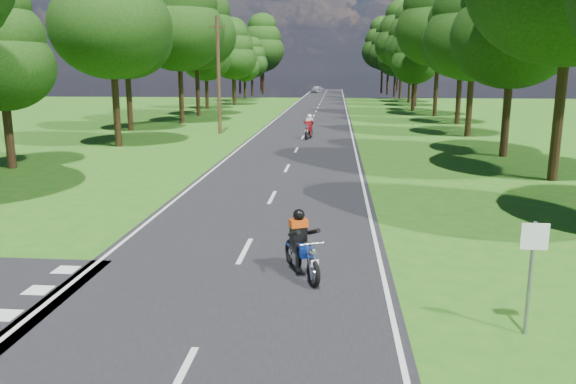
{
  "coord_description": "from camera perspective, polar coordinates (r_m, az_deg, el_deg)",
  "views": [
    {
      "loc": [
        2.22,
        -11.19,
        4.43
      ],
      "look_at": [
        0.91,
        4.0,
        1.1
      ],
      "focal_mm": 35.0,
      "sensor_mm": 36.0,
      "label": 1
    }
  ],
  "objects": [
    {
      "name": "rider_near_blue",
      "position": [
        12.23,
        1.4,
        -5.21
      ],
      "size": [
        1.23,
        1.83,
        1.45
      ],
      "primitive_type": null,
      "rotation": [
        0.0,
        0.0,
        0.41
      ],
      "color": "navy",
      "rests_on": "main_road"
    },
    {
      "name": "road_sign",
      "position": [
        10.22,
        23.55,
        -6.33
      ],
      "size": [
        0.45,
        0.07,
        2.0
      ],
      "color": "slate",
      "rests_on": "ground"
    },
    {
      "name": "ground",
      "position": [
        12.24,
        -5.93,
        -8.98
      ],
      "size": [
        160.0,
        160.0,
        0.0
      ],
      "primitive_type": "plane",
      "color": "#216316",
      "rests_on": "ground"
    },
    {
      "name": "rider_far_red",
      "position": [
        36.79,
        2.13,
        6.67
      ],
      "size": [
        0.87,
        1.96,
        1.58
      ],
      "primitive_type": null,
      "rotation": [
        0.0,
        0.0,
        -0.13
      ],
      "color": "maroon",
      "rests_on": "main_road"
    },
    {
      "name": "treeline",
      "position": [
        71.36,
        4.44,
        15.37
      ],
      "size": [
        40.0,
        115.35,
        14.78
      ],
      "color": "black",
      "rests_on": "ground"
    },
    {
      "name": "distant_car",
      "position": [
        112.04,
        2.95,
        10.4
      ],
      "size": [
        2.71,
        4.16,
        1.32
      ],
      "primitive_type": "imported",
      "rotation": [
        0.0,
        0.0,
        -0.33
      ],
      "color": "silver",
      "rests_on": "main_road"
    },
    {
      "name": "main_road",
      "position": [
        61.39,
        2.87,
        8.19
      ],
      "size": [
        7.0,
        140.0,
        0.02
      ],
      "primitive_type": "cube",
      "color": "black",
      "rests_on": "ground"
    },
    {
      "name": "telegraph_pole",
      "position": [
        40.04,
        -7.07,
        11.73
      ],
      "size": [
        1.2,
        0.26,
        8.0
      ],
      "color": "#382616",
      "rests_on": "ground"
    },
    {
      "name": "road_markings",
      "position": [
        59.53,
        2.67,
        8.07
      ],
      "size": [
        7.4,
        140.0,
        0.01
      ],
      "color": "silver",
      "rests_on": "main_road"
    }
  ]
}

